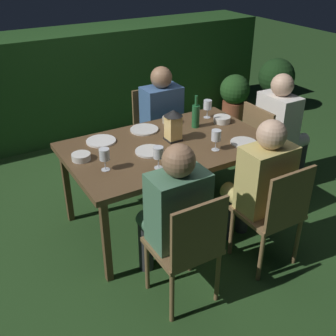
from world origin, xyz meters
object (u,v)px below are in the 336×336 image
wine_glass_a (216,136)px  person_in_blue (165,119)px  chair_side_right_b (156,126)px  wine_glass_d (208,106)px  wine_glass_c (104,155)px  lantern_centerpiece (173,124)px  bowl_salad (171,120)px  plate_a (101,141)px  plate_d (244,143)px  person_in_green (173,211)px  bowl_bread (81,157)px  chair_side_left_a (188,246)px  bowl_olives (222,119)px  person_in_cream (282,125)px  plate_b (144,130)px  person_in_mustard (259,182)px  potted_plant_by_hedge (234,95)px  potted_plant_corner (276,80)px  dining_table (168,150)px  chair_head_far (264,144)px  plate_c (149,151)px  wine_glass_b (158,154)px  green_bottle_on_table (196,115)px  chair_side_left_b (275,212)px

wine_glass_a → person_in_blue: bearing=84.1°
chair_side_right_b → wine_glass_d: 0.73m
person_in_blue → wine_glass_c: 1.31m
lantern_centerpiece → wine_glass_d: size_ratio=1.57×
wine_glass_a → wine_glass_d: bearing=60.5°
bowl_salad → plate_a: bearing=-174.9°
plate_a → plate_d: same height
person_in_green → bowl_bread: person_in_green is taller
chair_side_left_a → bowl_olives: (1.02, 1.04, 0.29)m
lantern_centerpiece → person_in_cream: bearing=-2.2°
plate_b → person_in_mustard: bearing=-68.4°
person_in_blue → potted_plant_by_hedge: 1.89m
chair_side_right_b → potted_plant_corner: size_ratio=1.17×
person_in_cream → bowl_olives: bearing=166.6°
lantern_centerpiece → chair_side_left_a: bearing=-115.5°
person_in_mustard → chair_side_left_a: person_in_mustard is taller
dining_table → lantern_centerpiece: bearing=30.8°
chair_head_far → chair_side_left_a: bearing=-148.3°
dining_table → wine_glass_d: 0.70m
bowl_olives → person_in_cream: bearing=-13.4°
person_in_cream → plate_a: person_in_cream is taller
person_in_cream → bowl_salad: 1.10m
plate_a → plate_c: size_ratio=1.08×
chair_side_left_a → bowl_bread: size_ratio=6.05×
wine_glass_a → wine_glass_d: (0.33, 0.59, 0.00)m
chair_side_right_b → wine_glass_b: size_ratio=5.15×
chair_head_far → bowl_olives: (-0.42, 0.15, 0.29)m
plate_a → potted_plant_corner: plate_a is taller
bowl_olives → chair_side_left_a: bearing=-134.6°
green_bottle_on_table → bowl_olives: size_ratio=1.88×
person_in_green → plate_b: person_in_green is taller
lantern_centerpiece → wine_glass_b: size_ratio=1.57×
person_in_green → bowl_salad: bearing=60.0°
chair_head_far → person_in_mustard: bearing=-135.2°
dining_table → potted_plant_by_hedge: (2.00, 1.61, -0.36)m
chair_side_right_b → chair_head_far: same height
chair_side_right_b → plate_b: size_ratio=3.53×
wine_glass_d → plate_a: size_ratio=0.69×
wine_glass_c → bowl_salad: (0.85, 0.52, -0.09)m
person_in_cream → person_in_mustard: same height
wine_glass_d → plate_c: 0.88m
person_in_blue → bowl_bread: person_in_blue is taller
chair_side_left_b → wine_glass_b: wine_glass_b is taller
person_in_blue → plate_b: person_in_blue is taller
plate_d → wine_glass_a: bearing=175.3°
person_in_green → plate_d: (0.91, 0.40, 0.12)m
chair_side_right_b → person_in_cream: 1.28m
person_in_green → bowl_bread: (-0.33, 0.80, 0.13)m
person_in_mustard → wine_glass_a: person_in_mustard is taller
chair_head_far → wine_glass_d: 0.68m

